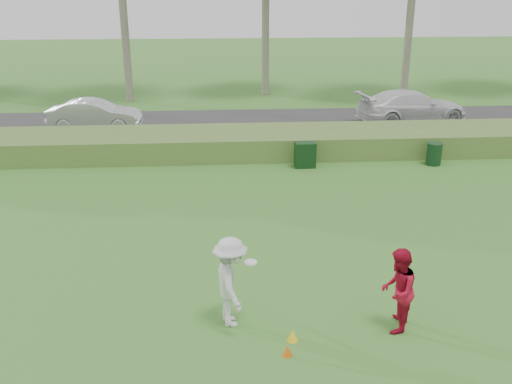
{
  "coord_description": "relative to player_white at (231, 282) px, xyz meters",
  "views": [
    {
      "loc": [
        -1.0,
        -10.28,
        6.67
      ],
      "look_at": [
        0.0,
        4.0,
        1.3
      ],
      "focal_mm": 40.0,
      "sensor_mm": 36.0,
      "label": 1
    }
  ],
  "objects": [
    {
      "name": "car_mid",
      "position": [
        -5.84,
        16.34,
        -0.2
      ],
      "size": [
        4.28,
        1.64,
        1.39
      ],
      "primitive_type": "imported",
      "rotation": [
        0.0,
        0.0,
        1.53
      ],
      "color": "silver",
      "rests_on": "park_road"
    },
    {
      "name": "car_right",
      "position": [
        9.28,
        16.7,
        -0.12
      ],
      "size": [
        5.66,
        3.03,
        1.56
      ],
      "primitive_type": "imported",
      "rotation": [
        0.0,
        0.0,
        1.73
      ],
      "color": "silver",
      "rests_on": "park_road"
    },
    {
      "name": "park_road",
      "position": [
        0.8,
        17.19,
        -0.93
      ],
      "size": [
        80.0,
        6.0,
        0.06
      ],
      "primitive_type": "cube",
      "color": "#2D2D2D",
      "rests_on": "ground"
    },
    {
      "name": "ground",
      "position": [
        0.8,
        0.19,
        -0.96
      ],
      "size": [
        120.0,
        120.0,
        0.0
      ],
      "primitive_type": "plane",
      "color": "#327025",
      "rests_on": "ground"
    },
    {
      "name": "trash_bin",
      "position": [
        8.02,
        10.17,
        -0.54
      ],
      "size": [
        0.61,
        0.61,
        0.84
      ],
      "primitive_type": "cylinder",
      "rotation": [
        0.0,
        0.0,
        -0.09
      ],
      "color": "#113317",
      "rests_on": "ground"
    },
    {
      "name": "reed_strip",
      "position": [
        0.8,
        12.19,
        -0.51
      ],
      "size": [
        80.0,
        3.0,
        0.9
      ],
      "primitive_type": "cube",
      "color": "#4A702C",
      "rests_on": "ground"
    },
    {
      "name": "player_red",
      "position": [
        3.3,
        -0.44,
        -0.07
      ],
      "size": [
        0.97,
        1.06,
        1.76
      ],
      "primitive_type": "imported",
      "rotation": [
        0.0,
        0.0,
        -2.0
      ],
      "color": "#A40E26",
      "rests_on": "ground"
    },
    {
      "name": "cone_orange",
      "position": [
        1.03,
        -1.17,
        -0.85
      ],
      "size": [
        0.19,
        0.19,
        0.21
      ],
      "primitive_type": "cone",
      "color": "#D7560B",
      "rests_on": "ground"
    },
    {
      "name": "cone_yellow",
      "position": [
        1.18,
        -0.7,
        -0.83
      ],
      "size": [
        0.22,
        0.22,
        0.24
      ],
      "primitive_type": "cone",
      "color": "yellow",
      "rests_on": "ground"
    },
    {
      "name": "player_white",
      "position": [
        0.0,
        0.0,
        0.0
      ],
      "size": [
        0.99,
        1.34,
        1.91
      ],
      "rotation": [
        0.0,
        0.0,
        1.75
      ],
      "color": "silver",
      "rests_on": "ground"
    },
    {
      "name": "utility_cabinet",
      "position": [
        3.08,
        10.21,
        -0.48
      ],
      "size": [
        0.78,
        0.51,
        0.95
      ],
      "primitive_type": "cube",
      "rotation": [
        0.0,
        0.0,
        0.04
      ],
      "color": "black",
      "rests_on": "ground"
    }
  ]
}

